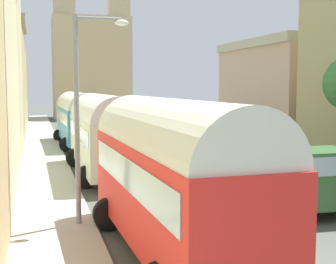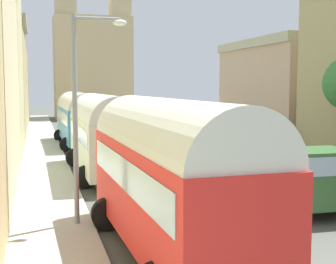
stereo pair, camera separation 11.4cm
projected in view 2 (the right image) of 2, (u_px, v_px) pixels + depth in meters
The scene contains 22 objects.
ground_plane at pixel (138, 143), 36.86m from camera, with size 154.00×154.00×0.00m, color #4D514A.
sidewalk_left at pixel (43, 145), 34.91m from camera, with size 2.50×70.00×0.14m, color #ACAEA1.
sidewalk_right at pixel (224, 139), 38.80m from camera, with size 2.50×70.00×0.14m, color gray.
building_left_4 at pixel (4, 89), 52.83m from camera, with size 5.09×12.68×8.23m.
building_right_2 at pixel (274, 91), 37.58m from camera, with size 4.88×12.36×8.05m.
distant_church at pixel (93, 58), 64.43m from camera, with size 10.33×6.42×22.61m.
parked_bus_0 at pixel (169, 170), 11.98m from camera, with size 3.40×9.01×4.12m.
parked_bus_1 at pixel (102, 131), 23.28m from camera, with size 3.30×9.30×4.02m.
parked_bus_2 at pixel (78, 116), 34.72m from camera, with size 3.34×9.92×3.97m.
cargo_truck_0 at pixel (295, 175), 17.28m from camera, with size 3.19×7.31×2.33m.
cargo_truck_1 at pixel (198, 142), 27.72m from camera, with size 3.22×7.63×2.24m.
car_0 at pixel (151, 131), 38.35m from camera, with size 2.24×3.86×1.47m.
car_1 at pixel (124, 121), 49.22m from camera, with size 2.43×4.34×1.64m.
car_2 at pixel (115, 116), 56.76m from camera, with size 2.28×3.76×1.54m.
car_3 at pixel (167, 167), 21.18m from camera, with size 2.27×4.00×1.64m.
car_4 at pixel (122, 141), 31.69m from camera, with size 2.22×3.85×1.39m.
car_5 at pixel (104, 128), 40.68m from camera, with size 2.18×4.26×1.64m.
pedestrian_0 at pixel (260, 137), 30.92m from camera, with size 0.49×0.49×1.88m.
pedestrian_2 at pixel (232, 130), 36.48m from camera, with size 0.49×0.49×1.75m.
pedestrian_3 at pixel (231, 128), 38.36m from camera, with size 0.45×0.45×1.75m.
pedestrian_4 at pixel (293, 140), 29.99m from camera, with size 0.47×0.47×1.73m.
streetlamp_near at pixel (82, 103), 14.45m from camera, with size 1.71×0.28×6.57m.
Camera 2 is at (-7.65, -8.87, 4.43)m, focal length 50.35 mm.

